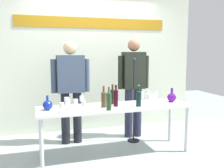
% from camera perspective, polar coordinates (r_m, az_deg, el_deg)
% --- Properties ---
extents(ground_plane, '(10.00, 10.00, 0.00)m').
position_cam_1_polar(ground_plane, '(3.94, 0.66, -15.32)').
color(ground_plane, '#98A5A3').
extents(back_wall, '(4.07, 0.11, 3.00)m').
position_cam_1_polar(back_wall, '(4.95, -4.14, 7.14)').
color(back_wall, silver).
rests_on(back_wall, ground).
extents(display_table, '(2.23, 0.59, 0.73)m').
position_cam_1_polar(display_table, '(3.74, 0.68, -5.84)').
color(display_table, white).
rests_on(display_table, ground).
extents(decanter_blue_left, '(0.13, 0.13, 0.20)m').
position_cam_1_polar(decanter_blue_left, '(3.55, -14.24, -4.59)').
color(decanter_blue_left, navy).
rests_on(decanter_blue_left, display_table).
extents(decanter_blue_right, '(0.14, 0.14, 0.22)m').
position_cam_1_polar(decanter_blue_right, '(4.10, 13.24, -2.92)').
color(decanter_blue_right, '#541285').
rests_on(decanter_blue_right, display_table).
extents(presenter_left, '(0.63, 0.22, 1.68)m').
position_cam_1_polar(presenter_left, '(4.19, -9.24, -0.30)').
color(presenter_left, black).
rests_on(presenter_left, ground).
extents(presenter_right, '(0.57, 0.22, 1.73)m').
position_cam_1_polar(presenter_right, '(4.47, 4.83, 0.43)').
color(presenter_right, '#25283E').
rests_on(presenter_right, ground).
extents(wine_bottle_0, '(0.07, 0.07, 0.30)m').
position_cam_1_polar(wine_bottle_0, '(3.60, -1.89, -3.26)').
color(wine_bottle_0, '#46361D').
rests_on(wine_bottle_0, display_table).
extents(wine_bottle_1, '(0.07, 0.07, 0.32)m').
position_cam_1_polar(wine_bottle_1, '(3.42, -0.70, -3.66)').
color(wine_bottle_1, '#213F22').
rests_on(wine_bottle_1, display_table).
extents(wine_bottle_2, '(0.07, 0.07, 0.31)m').
position_cam_1_polar(wine_bottle_2, '(3.66, 0.84, -2.93)').
color(wine_bottle_2, black).
rests_on(wine_bottle_2, display_table).
extents(wine_bottle_3, '(0.07, 0.07, 0.31)m').
position_cam_1_polar(wine_bottle_3, '(3.68, 5.99, -3.06)').
color(wine_bottle_3, black).
rests_on(wine_bottle_3, display_table).
extents(wine_bottle_4, '(0.06, 0.06, 0.30)m').
position_cam_1_polar(wine_bottle_4, '(3.81, 0.09, -2.62)').
color(wine_bottle_4, black).
rests_on(wine_bottle_4, display_table).
extents(wine_glass_left_0, '(0.06, 0.06, 0.16)m').
position_cam_1_polar(wine_glass_left_0, '(3.68, -6.82, -3.31)').
color(wine_glass_left_0, white).
rests_on(wine_glass_left_0, display_table).
extents(wine_glass_left_1, '(0.07, 0.07, 0.14)m').
position_cam_1_polar(wine_glass_left_1, '(3.70, -10.12, -3.52)').
color(wine_glass_left_1, white).
rests_on(wine_glass_left_1, display_table).
extents(wine_glass_left_2, '(0.06, 0.06, 0.14)m').
position_cam_1_polar(wine_glass_left_2, '(3.40, -6.43, -4.47)').
color(wine_glass_left_2, white).
rests_on(wine_glass_left_2, display_table).
extents(wine_glass_left_3, '(0.06, 0.06, 0.13)m').
position_cam_1_polar(wine_glass_left_3, '(3.57, -8.17, -3.94)').
color(wine_glass_left_3, white).
rests_on(wine_glass_left_3, display_table).
extents(wine_glass_left_4, '(0.07, 0.07, 0.14)m').
position_cam_1_polar(wine_glass_left_4, '(3.55, -9.98, -4.01)').
color(wine_glass_left_4, white).
rests_on(wine_glass_left_4, display_table).
extents(wine_glass_left_5, '(0.07, 0.07, 0.13)m').
position_cam_1_polar(wine_glass_left_5, '(3.37, -11.24, -4.74)').
color(wine_glass_left_5, white).
rests_on(wine_glass_left_5, display_table).
extents(wine_glass_right_0, '(0.06, 0.06, 0.16)m').
position_cam_1_polar(wine_glass_right_0, '(4.01, 6.61, -2.39)').
color(wine_glass_right_0, white).
rests_on(wine_glass_right_0, display_table).
extents(wine_glass_right_1, '(0.06, 0.06, 0.15)m').
position_cam_1_polar(wine_glass_right_1, '(4.06, 9.75, -2.36)').
color(wine_glass_right_1, white).
rests_on(wine_glass_right_1, display_table).
extents(wine_glass_right_2, '(0.07, 0.07, 0.14)m').
position_cam_1_polar(wine_glass_right_2, '(3.93, 9.11, -2.92)').
color(wine_glass_right_2, white).
rests_on(wine_glass_right_2, display_table).
extents(wine_glass_right_3, '(0.07, 0.07, 0.15)m').
position_cam_1_polar(wine_glass_right_3, '(3.83, 8.22, -2.93)').
color(wine_glass_right_3, white).
rests_on(wine_glass_right_3, display_table).
extents(wine_glass_right_4, '(0.06, 0.06, 0.16)m').
position_cam_1_polar(wine_glass_right_4, '(4.14, 8.09, -2.15)').
color(wine_glass_right_4, white).
rests_on(wine_glass_right_4, display_table).
extents(microphone_stand, '(0.20, 0.20, 1.41)m').
position_cam_1_polar(microphone_stand, '(4.32, 4.87, -6.83)').
color(microphone_stand, black).
rests_on(microphone_stand, ground).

